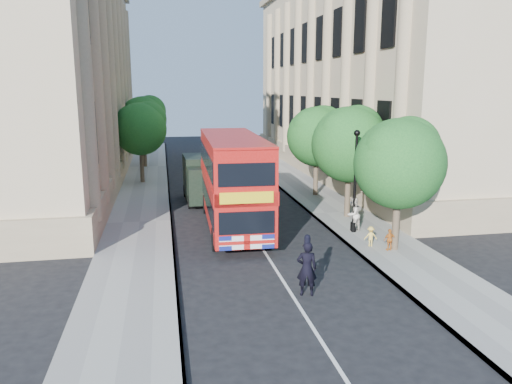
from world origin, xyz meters
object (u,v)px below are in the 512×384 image
lamp_post (355,185)px  box_van (202,180)px  double_decker_bus (233,179)px  woman_pedestrian (353,214)px  police_constable (307,269)px

lamp_post → box_van: (-6.96, 8.71, -1.08)m
double_decker_bus → woman_pedestrian: double_decker_bus is taller
double_decker_bus → box_van: (-1.12, 6.51, -1.21)m
lamp_post → box_van: 11.20m
lamp_post → woman_pedestrian: (0.02, 0.09, -1.52)m
double_decker_bus → woman_pedestrian: 6.44m
lamp_post → double_decker_bus: (-5.84, 2.20, 0.13)m
lamp_post → double_decker_bus: lamp_post is taller
double_decker_bus → lamp_post: bearing=-19.1°
double_decker_bus → woman_pedestrian: (5.86, -2.11, -1.65)m
police_constable → woman_pedestrian: (4.51, 7.03, -0.00)m
double_decker_bus → police_constable: (1.34, -9.14, -1.65)m
woman_pedestrian → box_van: bearing=-82.5°
lamp_post → double_decker_bus: size_ratio=0.49×
police_constable → woman_pedestrian: police_constable is taller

